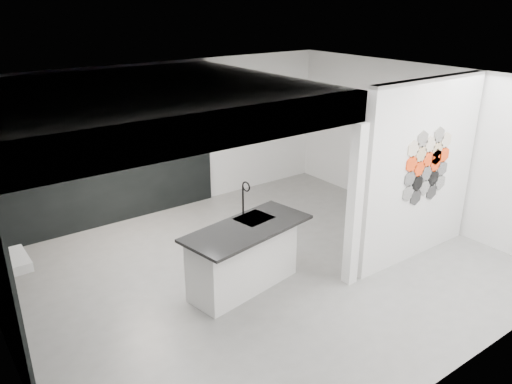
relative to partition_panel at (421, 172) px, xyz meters
The scene contains 16 objects.
floor 2.82m from the partition_panel, 155.80° to the left, with size 7.00×6.00×0.01m, color slate.
partition_panel is the anchor object (origin of this frame).
bay_clad_back 5.31m from the partition_panel, 131.60° to the left, with size 4.40×0.04×2.35m, color black.
bulkhead 4.21m from the partition_panel, 150.43° to the left, with size 4.40×4.00×0.40m, color silver.
corner_column 1.42m from the partition_panel, behind, with size 0.16×0.16×2.35m, color silver.
fascia_beam 3.71m from the partition_panel, behind, with size 4.40×0.16×0.40m, color silver.
wall_basin 5.78m from the partition_panel, 161.77° to the left, with size 0.40×0.60×0.12m, color silver.
display_shelf 5.17m from the partition_panel, 131.55° to the left, with size 3.00×0.15×0.04m, color black.
kitchen_island 2.97m from the partition_panel, 163.89° to the left, with size 1.94×1.11×1.47m.
stockpot 5.88m from the partition_panel, 138.89° to the left, with size 0.20×0.20×0.16m, color black.
kettle 4.43m from the partition_panel, 119.25° to the left, with size 0.16×0.16×0.13m, color black.
glass_bowl 4.39m from the partition_panel, 118.23° to the left, with size 0.12×0.12×0.09m, color gray.
glass_vase 4.39m from the partition_panel, 118.23° to the left, with size 0.09×0.09×0.13m, color gray.
bottle_dark 5.35m from the partition_panel, 133.77° to the left, with size 0.05×0.05×0.14m, color black.
utensil_cup 5.52m from the partition_panel, 135.57° to the left, with size 0.07×0.07×0.09m, color black.
hex_tile_cluster 0.14m from the partition_panel, 68.73° to the right, with size 1.04×0.02×1.16m.
Camera 1 is at (-3.98, -5.27, 3.84)m, focal length 35.00 mm.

